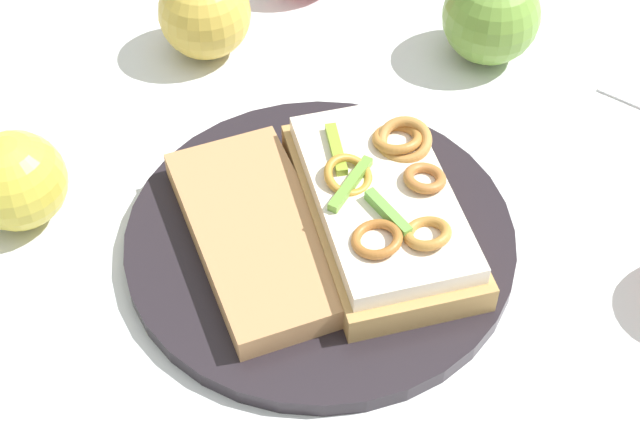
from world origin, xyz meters
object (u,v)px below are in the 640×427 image
bread_slice_side (258,236)px  apple_0 (491,16)px  sandwich (382,202)px  plate (320,239)px  apple_3 (16,181)px  apple_4 (205,13)px

bread_slice_side → apple_0: size_ratio=2.16×
sandwich → apple_0: size_ratio=2.31×
bread_slice_side → sandwich: bearing=83.6°
plate → sandwich: (-0.00, 0.04, 0.03)m
plate → sandwich: size_ratio=1.46×
apple_3 → apple_4: 0.22m
apple_0 → bread_slice_side: bearing=-51.6°
apple_4 → plate: bearing=11.8°
sandwich → apple_0: apple_0 is taller
sandwich → apple_3: bearing=-108.5°
apple_4 → bread_slice_side: bearing=1.2°
bread_slice_side → apple_4: size_ratio=2.27×
bread_slice_side → apple_0: apple_0 is taller
plate → apple_3: bearing=-109.6°
sandwich → bread_slice_side: size_ratio=1.07×
apple_0 → apple_4: 0.23m
bread_slice_side → apple_3: 0.17m
apple_3 → apple_4: apple_4 is taller
sandwich → apple_4: (-0.23, -0.09, 0.01)m
sandwich → apple_3: size_ratio=2.62×
sandwich → apple_3: apple_3 is taller
plate → apple_0: 0.25m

